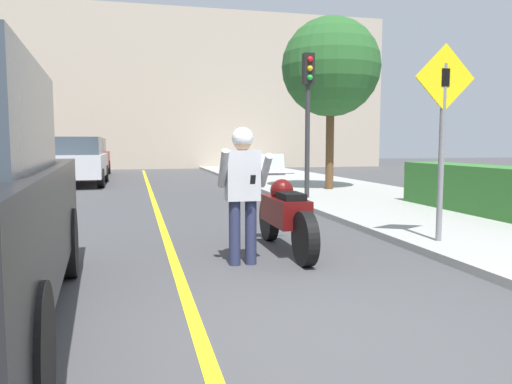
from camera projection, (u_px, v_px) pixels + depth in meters
ground_plane at (284, 342)px, 3.70m from camera, size 80.00×80.00×0.00m
sidewalk_curb at (481, 225)px, 8.69m from camera, size 4.40×44.00×0.11m
road_center_line at (161, 222)px, 9.36m from camera, size 0.12×36.00×0.01m
building_backdrop at (152, 89)px, 28.39m from camera, size 28.00×1.20×9.08m
motorcycle at (285, 214)px, 6.76m from camera, size 0.62×2.32×1.32m
person_biker at (243, 182)px, 5.97m from camera, size 0.59×0.46×1.67m
crossing_sign at (443, 124)px, 6.84m from camera, size 0.91×0.08×2.71m
traffic_light at (308, 98)px, 12.32m from camera, size 0.26×0.30×3.56m
hedge_row at (490, 190)px, 9.61m from camera, size 0.90×4.77×0.92m
street_tree at (331, 67)px, 14.56m from camera, size 2.88×2.88×5.02m
parked_car_silver at (78, 161)px, 17.34m from camera, size 1.88×4.20×1.68m
parked_car_red at (87, 157)px, 22.36m from camera, size 1.88×4.20×1.68m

